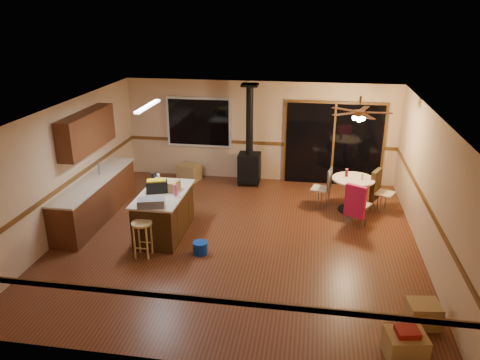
% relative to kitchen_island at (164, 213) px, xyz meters
% --- Properties ---
extents(floor, '(7.00, 7.00, 0.00)m').
position_rel_kitchen_island_xyz_m(floor, '(1.50, 0.00, -0.45)').
color(floor, '#582B18').
rests_on(floor, ground).
extents(ceiling, '(7.00, 7.00, 0.00)m').
position_rel_kitchen_island_xyz_m(ceiling, '(1.50, 0.00, 2.15)').
color(ceiling, silver).
rests_on(ceiling, ground).
extents(wall_back, '(7.00, 0.00, 7.00)m').
position_rel_kitchen_island_xyz_m(wall_back, '(1.50, 3.50, 0.85)').
color(wall_back, tan).
rests_on(wall_back, ground).
extents(wall_front, '(7.00, 0.00, 7.00)m').
position_rel_kitchen_island_xyz_m(wall_front, '(1.50, -3.50, 0.85)').
color(wall_front, tan).
rests_on(wall_front, ground).
extents(wall_left, '(0.00, 7.00, 7.00)m').
position_rel_kitchen_island_xyz_m(wall_left, '(-2.00, 0.00, 0.85)').
color(wall_left, tan).
rests_on(wall_left, ground).
extents(wall_right, '(0.00, 7.00, 7.00)m').
position_rel_kitchen_island_xyz_m(wall_right, '(5.00, 0.00, 0.85)').
color(wall_right, tan).
rests_on(wall_right, ground).
extents(chair_rail, '(7.00, 7.00, 0.08)m').
position_rel_kitchen_island_xyz_m(chair_rail, '(1.50, 0.00, 0.55)').
color(chair_rail, '#583716').
rests_on(chair_rail, ground).
extents(window, '(1.72, 0.10, 1.32)m').
position_rel_kitchen_island_xyz_m(window, '(-0.10, 3.45, 1.05)').
color(window, black).
rests_on(window, ground).
extents(sliding_door, '(2.52, 0.10, 2.10)m').
position_rel_kitchen_island_xyz_m(sliding_door, '(3.40, 3.45, 0.60)').
color(sliding_door, black).
rests_on(sliding_door, ground).
extents(lower_cabinets, '(0.60, 3.00, 0.86)m').
position_rel_kitchen_island_xyz_m(lower_cabinets, '(-1.70, 0.50, -0.02)').
color(lower_cabinets, '#552A15').
rests_on(lower_cabinets, ground).
extents(countertop, '(0.64, 3.04, 0.04)m').
position_rel_kitchen_island_xyz_m(countertop, '(-1.70, 0.50, 0.43)').
color(countertop, beige).
rests_on(countertop, lower_cabinets).
extents(upper_cabinets, '(0.35, 2.00, 0.80)m').
position_rel_kitchen_island_xyz_m(upper_cabinets, '(-1.83, 0.70, 1.45)').
color(upper_cabinets, '#552A15').
rests_on(upper_cabinets, ground).
extents(kitchen_island, '(0.88, 1.68, 0.90)m').
position_rel_kitchen_island_xyz_m(kitchen_island, '(0.00, 0.00, 0.00)').
color(kitchen_island, '#36210D').
rests_on(kitchen_island, ground).
extents(wood_stove, '(0.55, 0.50, 2.52)m').
position_rel_kitchen_island_xyz_m(wood_stove, '(1.30, 3.05, 0.28)').
color(wood_stove, black).
rests_on(wood_stove, ground).
extents(ceiling_fan, '(0.24, 0.24, 0.55)m').
position_rel_kitchen_island_xyz_m(ceiling_fan, '(3.82, 1.77, 1.76)').
color(ceiling_fan, brown).
rests_on(ceiling_fan, ceiling).
extents(fluorescent_strip, '(0.10, 1.20, 0.04)m').
position_rel_kitchen_island_xyz_m(fluorescent_strip, '(-0.30, 0.30, 2.11)').
color(fluorescent_strip, white).
rests_on(fluorescent_strip, ceiling).
extents(toolbox_grey, '(0.54, 0.39, 0.15)m').
position_rel_kitchen_island_xyz_m(toolbox_grey, '(-0.00, -0.68, 0.52)').
color(toolbox_grey, slate).
rests_on(toolbox_grey, kitchen_island).
extents(toolbox_black, '(0.47, 0.35, 0.23)m').
position_rel_kitchen_island_xyz_m(toolbox_black, '(-0.13, 0.02, 0.56)').
color(toolbox_black, black).
rests_on(toolbox_black, kitchen_island).
extents(toolbox_yellow_lid, '(0.41, 0.30, 0.03)m').
position_rel_kitchen_island_xyz_m(toolbox_yellow_lid, '(-0.13, 0.02, 0.69)').
color(toolbox_yellow_lid, gold).
rests_on(toolbox_yellow_lid, toolbox_black).
extents(box_on_island, '(0.27, 0.34, 0.20)m').
position_rel_kitchen_island_xyz_m(box_on_island, '(0.16, 0.14, 0.55)').
color(box_on_island, '#A27D48').
rests_on(box_on_island, kitchen_island).
extents(bottle_dark, '(0.08, 0.08, 0.27)m').
position_rel_kitchen_island_xyz_m(bottle_dark, '(-0.32, 0.38, 0.58)').
color(bottle_dark, black).
rests_on(bottle_dark, kitchen_island).
extents(bottle_pink, '(0.09, 0.09, 0.23)m').
position_rel_kitchen_island_xyz_m(bottle_pink, '(0.29, -0.09, 0.56)').
color(bottle_pink, '#D84C8C').
rests_on(bottle_pink, kitchen_island).
extents(bottle_white, '(0.08, 0.08, 0.18)m').
position_rel_kitchen_island_xyz_m(bottle_white, '(-0.27, 0.56, 0.54)').
color(bottle_white, white).
rests_on(bottle_white, kitchen_island).
extents(bar_stool, '(0.47, 0.47, 0.69)m').
position_rel_kitchen_island_xyz_m(bar_stool, '(-0.11, -0.93, -0.11)').
color(bar_stool, '#D7B871').
rests_on(bar_stool, floor).
extents(blue_bucket, '(0.32, 0.32, 0.23)m').
position_rel_kitchen_island_xyz_m(blue_bucket, '(0.90, -0.68, -0.34)').
color(blue_bucket, '#0C36A8').
rests_on(blue_bucket, floor).
extents(dining_table, '(0.93, 0.93, 0.78)m').
position_rel_kitchen_island_xyz_m(dining_table, '(3.82, 1.77, 0.08)').
color(dining_table, black).
rests_on(dining_table, ground).
extents(glass_red, '(0.07, 0.07, 0.18)m').
position_rel_kitchen_island_xyz_m(glass_red, '(3.67, 1.87, 0.42)').
color(glass_red, '#590C14').
rests_on(glass_red, dining_table).
extents(glass_cream, '(0.07, 0.07, 0.13)m').
position_rel_kitchen_island_xyz_m(glass_cream, '(4.00, 1.72, 0.39)').
color(glass_cream, beige).
rests_on(glass_cream, dining_table).
extents(chair_left, '(0.49, 0.48, 0.51)m').
position_rel_kitchen_island_xyz_m(chair_left, '(3.22, 1.85, 0.14)').
color(chair_left, '#C0AD8F').
rests_on(chair_left, ground).
extents(chair_near, '(0.59, 0.61, 0.70)m').
position_rel_kitchen_island_xyz_m(chair_near, '(3.82, 0.91, 0.14)').
color(chair_near, '#C0AD8F').
rests_on(chair_near, ground).
extents(chair_right, '(0.60, 0.58, 0.70)m').
position_rel_kitchen_island_xyz_m(chair_right, '(4.35, 1.90, 0.14)').
color(chair_right, '#C0AD8F').
rests_on(chair_right, ground).
extents(box_under_window, '(0.65, 0.58, 0.43)m').
position_rel_kitchen_island_xyz_m(box_under_window, '(-0.32, 3.10, -0.24)').
color(box_under_window, '#A27D48').
rests_on(box_under_window, floor).
extents(box_corner_a, '(0.57, 0.50, 0.38)m').
position_rel_kitchen_island_xyz_m(box_corner_a, '(4.23, -2.96, -0.26)').
color(box_corner_a, '#A27D48').
rests_on(box_corner_a, floor).
extents(box_corner_b, '(0.50, 0.44, 0.36)m').
position_rel_kitchen_island_xyz_m(box_corner_b, '(4.60, -2.20, -0.27)').
color(box_corner_b, '#A27D48').
rests_on(box_corner_b, floor).
extents(box_small_red, '(0.33, 0.29, 0.08)m').
position_rel_kitchen_island_xyz_m(box_small_red, '(4.23, -2.96, -0.03)').
color(box_small_red, maroon).
rests_on(box_small_red, box_corner_a).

